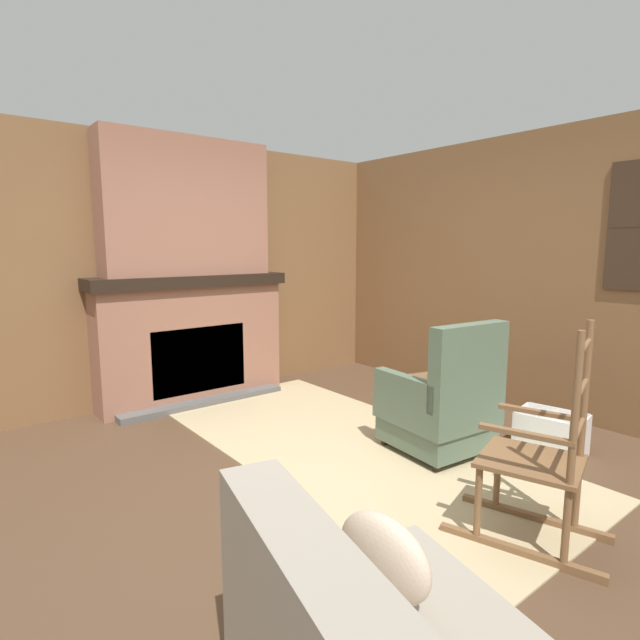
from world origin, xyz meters
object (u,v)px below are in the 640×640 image
object	(u,v)px
armchair	(442,407)
rocking_chair	(539,467)
laundry_basket	(551,434)
storage_case	(202,269)
oil_lamp_vase	(160,267)
firewood_stack	(413,391)

from	to	relation	value
armchair	rocking_chair	bearing A→B (deg)	158.57
laundry_basket	rocking_chair	bearing A→B (deg)	-66.51
rocking_chair	storage_case	bearing A→B (deg)	-14.23
storage_case	oil_lamp_vase	bearing A→B (deg)	-90.02
firewood_stack	storage_case	xyz separation A→B (m)	(-1.49, -1.51, 1.21)
laundry_basket	firewood_stack	bearing A→B (deg)	173.42
firewood_stack	oil_lamp_vase	size ratio (longest dim) A/B	2.16
armchair	laundry_basket	bearing A→B (deg)	-125.81
armchair	storage_case	world-z (taller)	storage_case
firewood_stack	laundry_basket	distance (m)	1.49
oil_lamp_vase	armchair	bearing A→B (deg)	25.74
armchair	laundry_basket	size ratio (longest dim) A/B	1.96
rocking_chair	storage_case	size ratio (longest dim) A/B	4.70
armchair	storage_case	size ratio (longest dim) A/B	4.07
rocking_chair	firewood_stack	world-z (taller)	rocking_chair
firewood_stack	laundry_basket	bearing A→B (deg)	-6.58
laundry_basket	oil_lamp_vase	size ratio (longest dim) A/B	2.05
firewood_stack	storage_case	bearing A→B (deg)	-134.52
firewood_stack	oil_lamp_vase	world-z (taller)	oil_lamp_vase
firewood_stack	armchair	bearing A→B (deg)	-39.37
armchair	oil_lamp_vase	world-z (taller)	oil_lamp_vase
armchair	storage_case	xyz separation A→B (m)	(-2.43, -0.74, 0.96)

